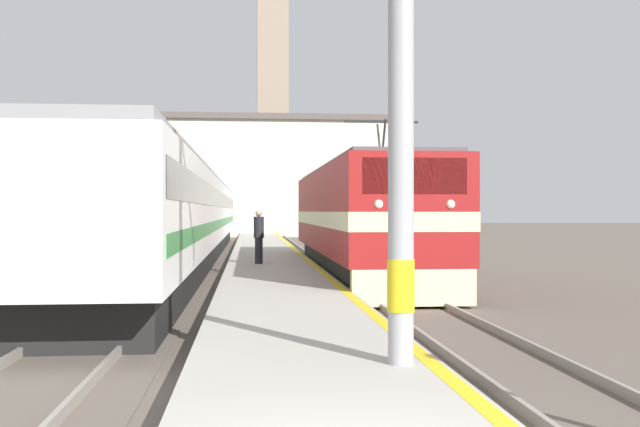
{
  "coord_description": "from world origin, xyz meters",
  "views": [
    {
      "loc": [
        -0.75,
        -4.86,
        2.17
      ],
      "look_at": [
        1.59,
        19.88,
        2.09
      ],
      "focal_mm": 42.0,
      "sensor_mm": 36.0,
      "label": 1
    }
  ],
  "objects_px": {
    "passenger_train": "(189,216)",
    "catenary_mast": "(405,44)",
    "clock_tower": "(273,79)",
    "person_on_platform": "(259,235)",
    "locomotive_train": "(359,220)"
  },
  "relations": [
    {
      "from": "passenger_train",
      "to": "catenary_mast",
      "type": "xyz_separation_m",
      "value": [
        4.43,
        -24.94,
        2.12
      ]
    },
    {
      "from": "passenger_train",
      "to": "catenary_mast",
      "type": "bearing_deg",
      "value": -79.94
    },
    {
      "from": "person_on_platform",
      "to": "clock_tower",
      "type": "distance_m",
      "value": 53.55
    },
    {
      "from": "catenary_mast",
      "to": "clock_tower",
      "type": "distance_m",
      "value": 69.13
    },
    {
      "from": "locomotive_train",
      "to": "passenger_train",
      "type": "distance_m",
      "value": 11.07
    },
    {
      "from": "locomotive_train",
      "to": "clock_tower",
      "type": "xyz_separation_m",
      "value": [
        -1.22,
        52.35,
        13.86
      ]
    },
    {
      "from": "locomotive_train",
      "to": "passenger_train",
      "type": "relative_size",
      "value": 0.36
    },
    {
      "from": "passenger_train",
      "to": "person_on_platform",
      "type": "distance_m",
      "value": 8.87
    },
    {
      "from": "locomotive_train",
      "to": "passenger_train",
      "type": "bearing_deg",
      "value": 124.27
    },
    {
      "from": "clock_tower",
      "to": "person_on_platform",
      "type": "bearing_deg",
      "value": -92.28
    },
    {
      "from": "passenger_train",
      "to": "clock_tower",
      "type": "bearing_deg",
      "value": 83.38
    },
    {
      "from": "catenary_mast",
      "to": "passenger_train",
      "type": "bearing_deg",
      "value": 100.06
    },
    {
      "from": "catenary_mast",
      "to": "clock_tower",
      "type": "xyz_separation_m",
      "value": [
        0.59,
        68.14,
        11.65
      ]
    },
    {
      "from": "locomotive_train",
      "to": "person_on_platform",
      "type": "bearing_deg",
      "value": 166.2
    },
    {
      "from": "passenger_train",
      "to": "person_on_platform",
      "type": "bearing_deg",
      "value": -70.46
    }
  ]
}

